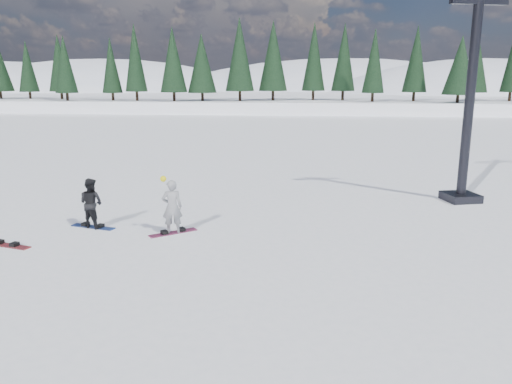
% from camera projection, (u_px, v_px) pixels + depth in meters
% --- Properties ---
extents(ground, '(420.00, 420.00, 0.00)m').
position_uv_depth(ground, '(76.00, 233.00, 15.13)').
color(ground, white).
rests_on(ground, ground).
extents(alpine_backdrop, '(412.50, 227.00, 53.20)m').
position_uv_depth(alpine_backdrop, '(263.00, 124.00, 202.76)').
color(alpine_backdrop, white).
rests_on(alpine_backdrop, ground).
extents(lift_tower, '(2.13, 1.45, 7.81)m').
position_uv_depth(lift_tower, '(468.00, 117.00, 18.37)').
color(lift_tower, black).
rests_on(lift_tower, ground).
extents(snowboarder_woman, '(0.69, 0.55, 1.80)m').
position_uv_depth(snowboarder_woman, '(172.00, 207.00, 14.94)').
color(snowboarder_woman, gray).
rests_on(snowboarder_woman, ground).
extents(snowboarder_man, '(0.91, 0.80, 1.58)m').
position_uv_depth(snowboarder_man, '(91.00, 203.00, 15.55)').
color(snowboarder_man, black).
rests_on(snowboarder_man, ground).
extents(snowboard_woman, '(1.35, 1.15, 0.03)m').
position_uv_depth(snowboard_woman, '(173.00, 233.00, 15.13)').
color(snowboard_woman, maroon).
rests_on(snowboard_woman, ground).
extents(snowboard_man, '(1.52, 0.65, 0.03)m').
position_uv_depth(snowboard_man, '(93.00, 227.00, 15.72)').
color(snowboard_man, navy).
rests_on(snowboard_man, ground).
extents(snowboard_loose_b, '(1.52, 0.65, 0.03)m').
position_uv_depth(snowboard_loose_b, '(7.00, 245.00, 14.01)').
color(snowboard_loose_b, maroon).
rests_on(snowboard_loose_b, ground).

